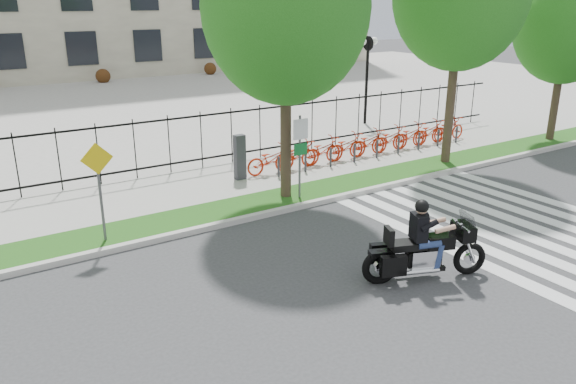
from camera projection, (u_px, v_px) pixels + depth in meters
ground at (375, 267)px, 12.86m from camera, size 120.00×120.00×0.00m
curb at (279, 211)px, 16.08m from camera, size 60.00×0.20×0.15m
grass_verge at (264, 203)px, 16.75m from camera, size 60.00×1.50×0.15m
sidewalk at (225, 181)px, 18.73m from camera, size 60.00×3.50×0.15m
plaza at (87, 105)px, 32.63m from camera, size 80.00×34.00×0.10m
crosswalk_stripes at (508, 223)px, 15.36m from camera, size 5.70×8.00×0.01m
iron_fence at (201, 140)px, 19.77m from camera, size 30.00×0.06×2.00m
lamp_post_right at (368, 59)px, 26.51m from camera, size 1.06×0.70×4.25m
street_tree_1 at (286, 7)px, 15.37m from camera, size 4.70×4.70×8.19m
street_tree_3 at (567, 24)px, 22.65m from camera, size 4.22×4.22×7.21m
bike_share_station at (367, 143)px, 21.45m from camera, size 11.10×0.86×1.50m
sign_pole_regulatory at (300, 146)px, 16.47m from camera, size 0.50×0.09×2.50m
sign_pole_warning at (99, 179)px, 13.43m from camera, size 0.78×0.09×2.49m
motorcycle_rider at (425, 248)px, 12.10m from camera, size 2.73×1.46×2.22m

